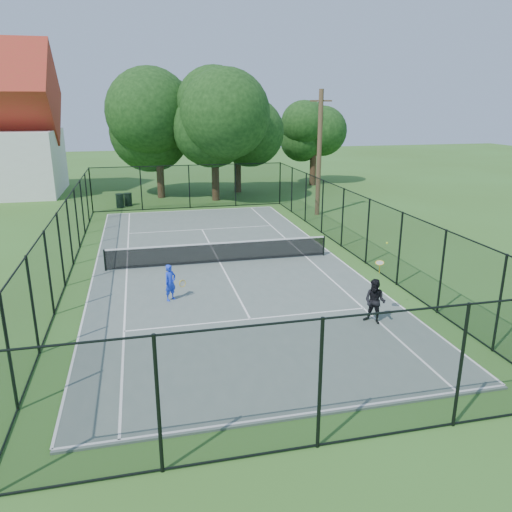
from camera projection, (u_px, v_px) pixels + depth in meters
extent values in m
plane|color=#385F20|center=(220.00, 264.00, 22.71)|extent=(120.00, 120.00, 0.00)
cube|color=#55645C|center=(220.00, 263.00, 22.70)|extent=(11.00, 24.00, 0.06)
cylinder|color=black|center=(105.00, 260.00, 21.47)|extent=(0.08, 0.08, 0.95)
cylinder|color=black|center=(324.00, 246.00, 23.64)|extent=(0.08, 0.08, 0.95)
cube|color=black|center=(220.00, 253.00, 22.55)|extent=(10.00, 0.03, 0.88)
cube|color=white|center=(219.00, 243.00, 22.42)|extent=(10.00, 0.05, 0.06)
cylinder|color=#332114|center=(160.00, 173.00, 38.20)|extent=(0.56, 0.56, 3.81)
sphere|color=black|center=(157.00, 124.00, 37.14)|extent=(6.87, 6.87, 6.87)
cylinder|color=#332114|center=(215.00, 176.00, 37.14)|extent=(0.56, 0.56, 3.70)
sphere|color=black|center=(214.00, 127.00, 36.11)|extent=(6.64, 6.64, 6.64)
cylinder|color=#332114|center=(238.00, 170.00, 40.58)|extent=(0.56, 0.56, 3.64)
sphere|color=black|center=(237.00, 129.00, 39.62)|extent=(5.78, 5.78, 5.78)
cylinder|color=#332114|center=(313.00, 169.00, 44.28)|extent=(0.56, 0.56, 2.85)
sphere|color=black|center=(314.00, 138.00, 43.50)|extent=(4.98, 4.98, 4.98)
cylinder|color=black|center=(120.00, 201.00, 34.87)|extent=(0.54, 0.54, 0.93)
cylinder|color=black|center=(119.00, 194.00, 34.73)|extent=(0.58, 0.58, 0.05)
cylinder|color=black|center=(128.00, 200.00, 35.57)|extent=(0.54, 0.54, 0.85)
cylinder|color=black|center=(128.00, 193.00, 35.44)|extent=(0.58, 0.58, 0.05)
cylinder|color=#4C3823|center=(319.00, 154.00, 31.66)|extent=(0.30, 0.30, 7.86)
cube|color=#4C3823|center=(321.00, 101.00, 30.72)|extent=(1.40, 0.10, 0.10)
imported|color=blue|center=(170.00, 283.00, 18.19)|extent=(0.59, 0.56, 1.36)
torus|color=gold|center=(182.00, 283.00, 18.47)|extent=(0.27, 0.18, 0.29)
cylinder|color=silver|center=(182.00, 283.00, 18.47)|extent=(0.23, 0.15, 0.25)
imported|color=black|center=(375.00, 301.00, 16.27)|extent=(0.91, 0.92, 1.50)
torus|color=gold|center=(380.00, 263.00, 16.29)|extent=(0.30, 0.28, 0.14)
cylinder|color=silver|center=(380.00, 263.00, 16.29)|extent=(0.26, 0.24, 0.11)
sphere|color=#CCE526|center=(387.00, 243.00, 16.33)|extent=(0.07, 0.07, 0.07)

